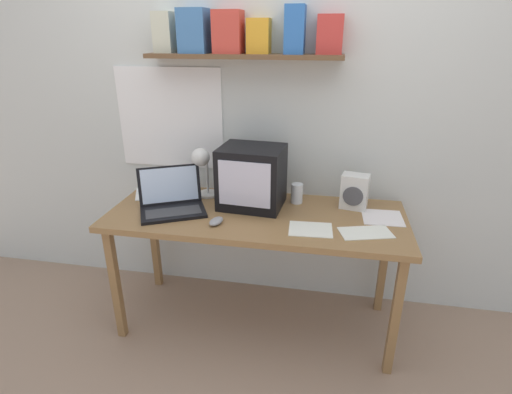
{
  "coord_description": "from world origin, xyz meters",
  "views": [
    {
      "loc": [
        0.38,
        -2.02,
        1.71
      ],
      "look_at": [
        0.0,
        0.0,
        0.86
      ],
      "focal_mm": 28.0,
      "sensor_mm": 36.0,
      "label": 1
    }
  ],
  "objects_px": {
    "crt_monitor": "(252,177)",
    "loose_paper_near_monitor": "(366,233)",
    "juice_glass": "(297,194)",
    "computer_mouse": "(216,221)",
    "desk_lamp": "(202,164)",
    "corner_desk": "(256,224)",
    "open_notebook": "(382,218)",
    "printed_handout": "(160,192)",
    "space_heater": "(355,192)",
    "laptop": "(172,200)",
    "loose_paper_near_laptop": "(311,229)"
  },
  "relations": [
    {
      "from": "laptop",
      "to": "desk_lamp",
      "type": "xyz_separation_m",
      "value": [
        0.13,
        0.2,
        0.16
      ]
    },
    {
      "from": "printed_handout",
      "to": "crt_monitor",
      "type": "bearing_deg",
      "value": -8.1
    },
    {
      "from": "corner_desk",
      "to": "open_notebook",
      "type": "distance_m",
      "value": 0.71
    },
    {
      "from": "desk_lamp",
      "to": "space_heater",
      "type": "xyz_separation_m",
      "value": [
        0.9,
        0.02,
        -0.12
      ]
    },
    {
      "from": "loose_paper_near_monitor",
      "to": "printed_handout",
      "type": "relative_size",
      "value": 0.82
    },
    {
      "from": "laptop",
      "to": "computer_mouse",
      "type": "distance_m",
      "value": 0.33
    },
    {
      "from": "crt_monitor",
      "to": "space_heater",
      "type": "relative_size",
      "value": 1.88
    },
    {
      "from": "loose_paper_near_monitor",
      "to": "loose_paper_near_laptop",
      "type": "xyz_separation_m",
      "value": [
        -0.28,
        -0.01,
        0.0
      ]
    },
    {
      "from": "space_heater",
      "to": "juice_glass",
      "type": "bearing_deg",
      "value": -171.51
    },
    {
      "from": "crt_monitor",
      "to": "printed_handout",
      "type": "height_order",
      "value": "crt_monitor"
    },
    {
      "from": "desk_lamp",
      "to": "juice_glass",
      "type": "distance_m",
      "value": 0.6
    },
    {
      "from": "laptop",
      "to": "computer_mouse",
      "type": "relative_size",
      "value": 3.79
    },
    {
      "from": "laptop",
      "to": "computer_mouse",
      "type": "xyz_separation_m",
      "value": [
        0.3,
        -0.13,
        -0.04
      ]
    },
    {
      "from": "corner_desk",
      "to": "printed_handout",
      "type": "distance_m",
      "value": 0.7
    },
    {
      "from": "space_heater",
      "to": "loose_paper_near_monitor",
      "type": "distance_m",
      "value": 0.34
    },
    {
      "from": "open_notebook",
      "to": "laptop",
      "type": "bearing_deg",
      "value": -174.76
    },
    {
      "from": "space_heater",
      "to": "desk_lamp",
      "type": "bearing_deg",
      "value": -167.71
    },
    {
      "from": "juice_glass",
      "to": "space_heater",
      "type": "xyz_separation_m",
      "value": [
        0.33,
        -0.01,
        0.05
      ]
    },
    {
      "from": "computer_mouse",
      "to": "desk_lamp",
      "type": "bearing_deg",
      "value": 117.41
    },
    {
      "from": "desk_lamp",
      "to": "computer_mouse",
      "type": "relative_size",
      "value": 2.74
    },
    {
      "from": "desk_lamp",
      "to": "loose_paper_near_laptop",
      "type": "relative_size",
      "value": 1.37
    },
    {
      "from": "juice_glass",
      "to": "loose_paper_near_laptop",
      "type": "xyz_separation_m",
      "value": [
        0.1,
        -0.34,
        -0.05
      ]
    },
    {
      "from": "desk_lamp",
      "to": "juice_glass",
      "type": "height_order",
      "value": "desk_lamp"
    },
    {
      "from": "crt_monitor",
      "to": "desk_lamp",
      "type": "xyz_separation_m",
      "value": [
        -0.31,
        0.05,
        0.04
      ]
    },
    {
      "from": "open_notebook",
      "to": "juice_glass",
      "type": "bearing_deg",
      "value": 165.33
    },
    {
      "from": "juice_glass",
      "to": "computer_mouse",
      "type": "height_order",
      "value": "juice_glass"
    },
    {
      "from": "laptop",
      "to": "space_heater",
      "type": "xyz_separation_m",
      "value": [
        1.03,
        0.22,
        0.04
      ]
    },
    {
      "from": "computer_mouse",
      "to": "open_notebook",
      "type": "height_order",
      "value": "computer_mouse"
    },
    {
      "from": "loose_paper_near_laptop",
      "to": "open_notebook",
      "type": "height_order",
      "value": "same"
    },
    {
      "from": "laptop",
      "to": "juice_glass",
      "type": "bearing_deg",
      "value": -7.81
    },
    {
      "from": "computer_mouse",
      "to": "crt_monitor",
      "type": "bearing_deg",
      "value": 63.53
    },
    {
      "from": "corner_desk",
      "to": "loose_paper_near_monitor",
      "type": "distance_m",
      "value": 0.62
    },
    {
      "from": "laptop",
      "to": "printed_handout",
      "type": "height_order",
      "value": "laptop"
    },
    {
      "from": "juice_glass",
      "to": "computer_mouse",
      "type": "relative_size",
      "value": 1.01
    },
    {
      "from": "corner_desk",
      "to": "open_notebook",
      "type": "height_order",
      "value": "open_notebook"
    },
    {
      "from": "juice_glass",
      "to": "loose_paper_near_monitor",
      "type": "height_order",
      "value": "juice_glass"
    },
    {
      "from": "corner_desk",
      "to": "crt_monitor",
      "type": "distance_m",
      "value": 0.27
    },
    {
      "from": "desk_lamp",
      "to": "open_notebook",
      "type": "height_order",
      "value": "desk_lamp"
    },
    {
      "from": "loose_paper_near_monitor",
      "to": "printed_handout",
      "type": "bearing_deg",
      "value": 165.41
    },
    {
      "from": "crt_monitor",
      "to": "computer_mouse",
      "type": "bearing_deg",
      "value": -111.78
    },
    {
      "from": "space_heater",
      "to": "loose_paper_near_laptop",
      "type": "xyz_separation_m",
      "value": [
        -0.23,
        -0.33,
        -0.1
      ]
    },
    {
      "from": "printed_handout",
      "to": "open_notebook",
      "type": "height_order",
      "value": "same"
    },
    {
      "from": "desk_lamp",
      "to": "printed_handout",
      "type": "relative_size",
      "value": 0.9
    },
    {
      "from": "crt_monitor",
      "to": "loose_paper_near_monitor",
      "type": "xyz_separation_m",
      "value": [
        0.64,
        -0.24,
        -0.18
      ]
    },
    {
      "from": "corner_desk",
      "to": "desk_lamp",
      "type": "relative_size",
      "value": 5.23
    },
    {
      "from": "space_heater",
      "to": "printed_handout",
      "type": "distance_m",
      "value": 1.21
    },
    {
      "from": "juice_glass",
      "to": "printed_handout",
      "type": "relative_size",
      "value": 0.33
    },
    {
      "from": "desk_lamp",
      "to": "juice_glass",
      "type": "relative_size",
      "value": 2.71
    },
    {
      "from": "loose_paper_near_monitor",
      "to": "corner_desk",
      "type": "bearing_deg",
      "value": 167.47
    },
    {
      "from": "juice_glass",
      "to": "desk_lamp",
      "type": "bearing_deg",
      "value": -176.5
    }
  ]
}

